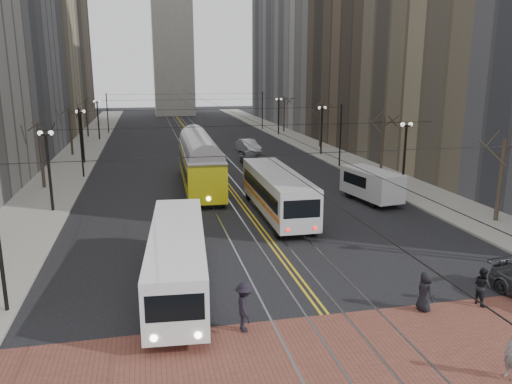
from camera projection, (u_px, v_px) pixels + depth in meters
name	position (u px, v px, depth m)	size (l,w,h in m)	color
ground	(317.00, 304.00, 21.59)	(260.00, 260.00, 0.00)	black
sidewalk_left	(80.00, 154.00, 61.18)	(5.00, 140.00, 0.15)	gray
sidewalk_right	(312.00, 146.00, 67.44)	(5.00, 140.00, 0.15)	gray
crosswalk_band	(354.00, 354.00, 17.79)	(25.00, 6.00, 0.01)	brown
streetcar_rails	(202.00, 150.00, 64.33)	(4.80, 130.00, 0.02)	gray
centre_lines	(202.00, 150.00, 64.32)	(0.42, 130.00, 0.01)	gold
building_left_far	(39.00, 16.00, 93.27)	(16.00, 20.00, 40.00)	brown
building_right_mid	(388.00, 17.00, 66.63)	(16.00, 20.00, 34.00)	brown
building_right_far	(300.00, 22.00, 103.92)	(16.00, 20.00, 40.00)	slate
lamp_posts	(220.00, 147.00, 48.24)	(27.60, 57.20, 5.60)	black
street_trees	(211.00, 138.00, 54.41)	(31.68, 53.28, 5.60)	#382D23
trolley_wires	(211.00, 130.00, 53.79)	(25.96, 120.00, 6.60)	black
transit_bus	(178.00, 261.00, 22.71)	(2.38, 11.43, 2.86)	white
streetcar	(200.00, 167.00, 43.18)	(2.87, 15.45, 3.64)	yellow
rear_bus	(277.00, 194.00, 34.65)	(2.59, 11.92, 3.11)	#BDBDBD
cargo_van	(371.00, 186.00, 38.44)	(2.17, 5.64, 2.50)	silver
sedan_grey	(250.00, 158.00, 54.28)	(1.80, 4.47, 1.52)	#3A3D41
sedan_silver	(248.00, 146.00, 61.98)	(1.77, 5.08, 1.67)	#AEB0B6
pedestrian_a	(425.00, 291.00, 20.83)	(0.84, 0.55, 1.72)	black
pedestrian_c	(482.00, 286.00, 21.41)	(0.81, 0.63, 1.67)	black
pedestrian_d	(245.00, 307.00, 19.16)	(1.28, 0.73, 1.98)	black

